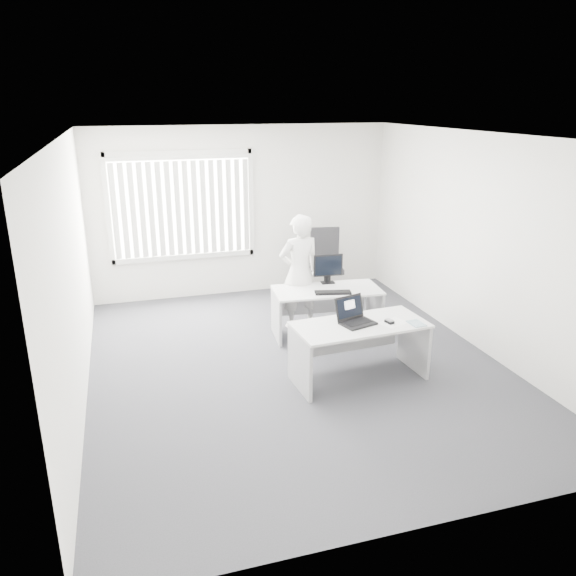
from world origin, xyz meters
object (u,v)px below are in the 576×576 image
object	(u,v)px
desk_far	(327,302)
person	(299,272)
laptop	(358,312)
desk_near	(360,339)
office_chair	(326,276)
monitor	(328,269)

from	to	relation	value
desk_far	person	distance (m)	0.59
person	laptop	size ratio (longest dim) A/B	4.35
desk_near	office_chair	xyz separation A→B (m)	(0.66, 2.90, -0.15)
person	monitor	world-z (taller)	person
desk_far	office_chair	size ratio (longest dim) A/B	1.33
laptop	monitor	xyz separation A→B (m)	(0.24, 1.64, 0.03)
office_chair	laptop	xyz separation A→B (m)	(-0.69, -2.90, 0.50)
desk_near	monitor	size ratio (longest dim) A/B	3.78
person	desk_far	bearing A→B (deg)	122.17
desk_far	person	xyz separation A→B (m)	(-0.28, 0.38, 0.35)
desk_far	laptop	distance (m)	1.44
person	laptop	world-z (taller)	person
desk_near	monitor	xyz separation A→B (m)	(0.21, 1.63, 0.38)
desk_far	desk_near	bearing A→B (deg)	-89.40
desk_near	desk_far	bearing A→B (deg)	81.65
desk_near	person	world-z (taller)	person
desk_near	laptop	size ratio (longest dim) A/B	4.15
desk_far	laptop	xyz separation A→B (m)	(-0.14, -1.39, 0.37)
laptop	monitor	bearing A→B (deg)	65.48
person	monitor	bearing A→B (deg)	157.96
desk_near	office_chair	world-z (taller)	office_chair
desk_near	office_chair	size ratio (longest dim) A/B	1.38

